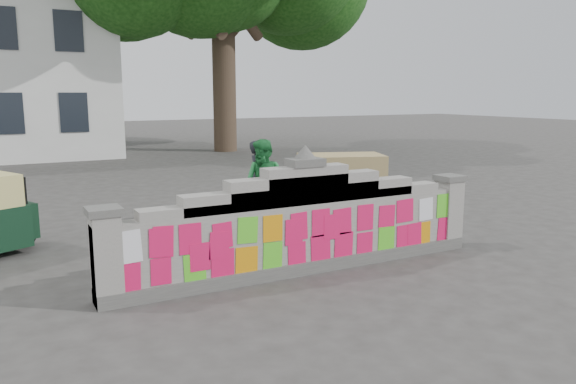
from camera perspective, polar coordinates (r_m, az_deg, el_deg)
name	(u,v)px	position (r m, az deg, el deg)	size (l,w,h in m)	color
ground	(305,271)	(9.00, 1.69, -8.03)	(100.00, 100.00, 0.00)	#383533
parapet_wall	(305,225)	(8.79, 1.74, -3.39)	(6.48, 0.44, 2.01)	#4C4C49
cyclist_bike	(258,203)	(12.11, -3.05, -1.08)	(0.60, 1.73, 0.91)	black
cyclist_rider	(258,188)	(12.06, -3.06, 0.39)	(0.56, 0.37, 1.54)	black
pedestrian	(264,185)	(11.52, -2.41, 0.75)	(0.90, 0.70, 1.86)	#23833D
rickshaw_right	(338,182)	(13.26, 5.11, 0.98)	(2.54, 1.81, 1.37)	black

